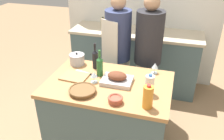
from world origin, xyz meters
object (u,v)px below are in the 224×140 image
(roasting_pan, at_px, (117,79))
(cutting_board, at_px, (75,76))
(knife_chef, at_px, (88,73))
(person_cook_aproned, at_px, (118,50))
(wine_glass_left, at_px, (155,66))
(condiment_bottle_tall, at_px, (103,22))
(milk_jug, at_px, (150,85))
(mixing_bowl, at_px, (115,99))
(wine_bottle_green, at_px, (100,66))
(juice_jug, at_px, (148,97))
(condiment_bottle_short, at_px, (124,27))
(wicker_basket, at_px, (83,90))
(wine_bottle_dark, at_px, (95,59))
(wine_glass_right, at_px, (94,75))
(stock_pot, at_px, (77,59))
(person_cook_guest, at_px, (148,53))
(stand_mixer, at_px, (152,23))

(roasting_pan, relative_size, cutting_board, 1.09)
(knife_chef, distance_m, person_cook_aproned, 0.67)
(roasting_pan, relative_size, wine_glass_left, 2.56)
(wine_glass_left, height_order, condiment_bottle_tall, condiment_bottle_tall)
(milk_jug, bearing_deg, person_cook_aproned, 122.30)
(mixing_bowl, relative_size, person_cook_aproned, 0.09)
(wine_bottle_green, bearing_deg, juice_jug, -35.83)
(condiment_bottle_short, bearing_deg, wicker_basket, -91.42)
(condiment_bottle_short, bearing_deg, milk_jug, -67.11)
(milk_jug, height_order, wine_bottle_dark, wine_bottle_dark)
(person_cook_aproned, bearing_deg, wine_glass_right, -65.87)
(roasting_pan, height_order, cutting_board, roasting_pan)
(milk_jug, relative_size, condiment_bottle_short, 1.00)
(wine_bottle_green, height_order, knife_chef, wine_bottle_green)
(knife_chef, xyz_separation_m, person_cook_aproned, (0.16, 0.65, 0.02))
(wine_glass_right, xyz_separation_m, knife_chef, (-0.13, 0.15, -0.08))
(roasting_pan, bearing_deg, wine_glass_right, -166.66)
(wicker_basket, distance_m, stock_pot, 0.62)
(mixing_bowl, distance_m, juice_jug, 0.29)
(milk_jug, height_order, person_cook_aproned, person_cook_aproned)
(roasting_pan, distance_m, mixing_bowl, 0.34)
(cutting_board, height_order, person_cook_guest, person_cook_guest)
(knife_chef, xyz_separation_m, condiment_bottle_tall, (-0.27, 1.37, 0.14))
(mixing_bowl, xyz_separation_m, wine_bottle_dark, (-0.40, 0.57, 0.09))
(roasting_pan, relative_size, stock_pot, 1.75)
(cutting_board, xyz_separation_m, wine_glass_left, (0.80, 0.33, 0.08))
(stock_pot, height_order, person_cook_guest, person_cook_guest)
(person_cook_guest, bearing_deg, person_cook_aproned, 174.21)
(stock_pot, height_order, condiment_bottle_tall, condiment_bottle_tall)
(person_cook_guest, bearing_deg, wine_glass_right, -123.49)
(wicker_basket, xyz_separation_m, wine_glass_right, (0.04, 0.21, 0.06))
(milk_jug, xyz_separation_m, knife_chef, (-0.70, 0.20, -0.09))
(wine_bottle_green, distance_m, wine_glass_left, 0.60)
(roasting_pan, xyz_separation_m, person_cook_aproned, (-0.19, 0.74, -0.02))
(cutting_board, relative_size, wine_bottle_dark, 0.95)
(mixing_bowl, bearing_deg, person_cook_guest, 83.08)
(condiment_bottle_tall, bearing_deg, knife_chef, -78.72)
(roasting_pan, height_order, mixing_bowl, roasting_pan)
(stock_pot, bearing_deg, roasting_pan, -26.27)
(wine_glass_left, bearing_deg, condiment_bottle_short, 121.34)
(wine_glass_left, height_order, stand_mixer, stand_mixer)
(stock_pot, height_order, condiment_bottle_short, condiment_bottle_short)
(wicker_basket, relative_size, wine_glass_right, 2.18)
(condiment_bottle_short, bearing_deg, stand_mixer, 31.47)
(milk_jug, bearing_deg, juice_jug, -85.54)
(cutting_board, relative_size, juice_jug, 1.25)
(wine_glass_left, relative_size, stand_mixer, 0.41)
(cutting_board, xyz_separation_m, person_cook_aproned, (0.27, 0.76, 0.01))
(mixing_bowl, xyz_separation_m, wine_glass_right, (-0.30, 0.28, 0.05))
(person_cook_guest, bearing_deg, cutting_board, -136.27)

